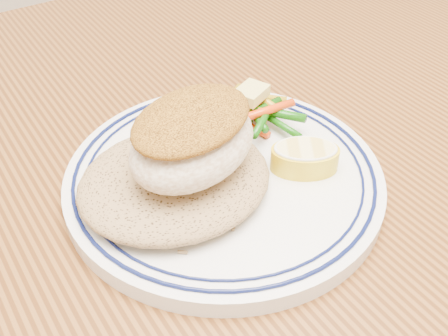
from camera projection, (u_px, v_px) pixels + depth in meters
dining_table at (269, 250)px, 0.54m from camera, size 1.50×0.90×0.75m
plate at (224, 178)px, 0.46m from camera, size 0.26×0.26×0.02m
rice_pilaf at (174, 177)px, 0.43m from camera, size 0.15×0.13×0.03m
fish_fillet at (193, 138)px, 0.41m from camera, size 0.13×0.11×0.05m
vegetable_pile at (239, 113)px, 0.50m from camera, size 0.10×0.10×0.03m
butter_pat at (251, 93)px, 0.49m from camera, size 0.04×0.03×0.01m
lemon_wedge at (305, 157)px, 0.45m from camera, size 0.07×0.07×0.02m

